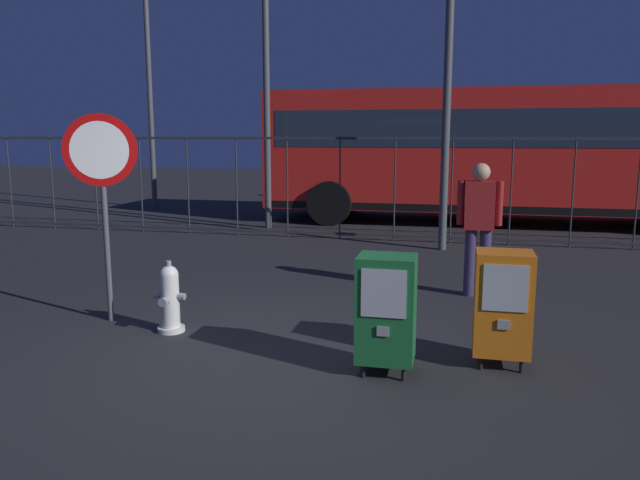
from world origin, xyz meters
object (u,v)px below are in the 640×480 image
newspaper_box_primary (503,303)px  bus_near (499,149)px  pedestrian (479,222)px  bus_far (605,146)px  stop_sign (102,174)px  street_light_near_left (148,58)px  fire_hydrant (170,299)px  newspaper_box_secondary (386,308)px

newspaper_box_primary → bus_near: 9.33m
pedestrian → bus_far: size_ratio=0.16×
stop_sign → street_light_near_left: street_light_near_left is taller
fire_hydrant → stop_sign: stop_sign is taller
newspaper_box_primary → bus_far: size_ratio=0.10×
newspaper_box_secondary → stop_sign: size_ratio=0.46×
bus_far → street_light_near_left: size_ratio=1.51×
bus_near → street_light_near_left: bearing=173.5°
stop_sign → pedestrian: bearing=26.7°
bus_far → bus_near: bearing=-125.5°
newspaper_box_primary → bus_near: bearing=87.3°
pedestrian → bus_far: bus_far is taller
newspaper_box_secondary → bus_near: bus_near is taller
fire_hydrant → stop_sign: size_ratio=0.33×
newspaper_box_primary → newspaper_box_secondary: (-0.97, -0.40, 0.00)m
newspaper_box_secondary → pedestrian: size_ratio=0.61×
bus_near → stop_sign: bearing=-117.3°
newspaper_box_secondary → street_light_near_left: size_ratio=0.15×
bus_near → bus_far: (3.11, 4.07, 0.00)m
fire_hydrant → bus_near: 9.85m
fire_hydrant → newspaper_box_secondary: size_ratio=0.73×
newspaper_box_secondary → bus_far: size_ratio=0.10×
fire_hydrant → street_light_near_left: street_light_near_left is taller
newspaper_box_primary → bus_near: (0.43, 9.25, 1.14)m
fire_hydrant → bus_far: 14.82m
street_light_near_left → bus_near: bearing=-6.2°
fire_hydrant → newspaper_box_primary: size_ratio=0.73×
newspaper_box_primary → bus_far: bus_far is taller
newspaper_box_primary → bus_far: (3.54, 13.32, 1.14)m
bus_far → stop_sign: bearing=-118.7°
pedestrian → newspaper_box_secondary: bearing=-106.2°
stop_sign → bus_far: bus_far is taller
stop_sign → newspaper_box_primary: bearing=-5.9°
newspaper_box_secondary → bus_far: bus_far is taller
fire_hydrant → street_light_near_left: 12.01m
stop_sign → pedestrian: size_ratio=1.34×
newspaper_box_primary → street_light_near_left: bearing=130.5°
bus_near → bus_far: size_ratio=0.99×
stop_sign → bus_far: 14.98m
fire_hydrant → bus_near: bearing=67.8°
pedestrian → bus_near: 6.92m
fire_hydrant → pedestrian: bearing=35.0°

